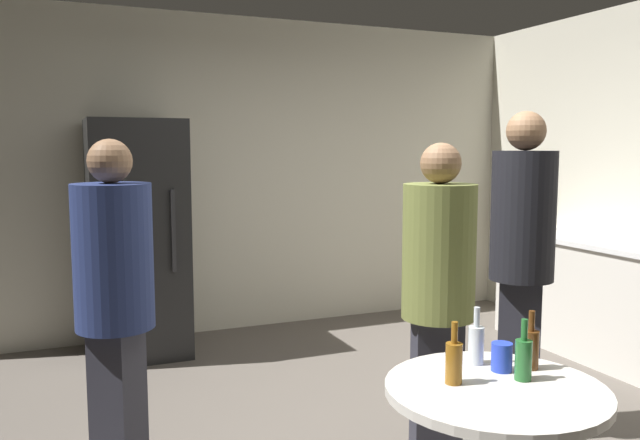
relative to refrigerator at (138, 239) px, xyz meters
The scene contains 13 objects.
wall_back 1.16m from the refrigerator, 23.82° to the left, with size 5.32×0.06×2.70m, color beige.
refrigerator is the anchor object (origin of this frame).
kitchen_counter 3.59m from the refrigerator, 23.90° to the right, with size 0.64×1.86×0.90m.
wine_bottle_on_counter 3.31m from the refrigerator, 13.24° to the right, with size 0.08×0.08×0.31m.
foreground_table 3.32m from the refrigerator, 75.12° to the right, with size 0.80×0.80×0.73m.
beer_bottle_amber 3.20m from the refrigerator, 76.93° to the right, with size 0.06×0.06×0.23m.
beer_bottle_brown 3.28m from the refrigerator, 70.64° to the right, with size 0.06×0.06×0.23m.
beer_bottle_green 3.33m from the refrigerator, 72.89° to the right, with size 0.06×0.06×0.23m.
beer_bottle_clear 3.11m from the refrigerator, 72.62° to the right, with size 0.06×0.06×0.23m.
plastic_cup_blue 3.23m from the refrigerator, 72.50° to the right, with size 0.08×0.08×0.11m, color blue.
person_in_black_shirt 2.86m from the refrigerator, 52.72° to the right, with size 0.48×0.48×1.78m.
person_in_navy_shirt 2.15m from the refrigerator, 99.68° to the right, with size 0.47×0.47×1.63m.
person_in_olive_shirt 2.72m from the refrigerator, 67.28° to the right, with size 0.43×0.43×1.61m.
Camera 1 is at (-1.58, -2.81, 1.59)m, focal length 36.11 mm.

